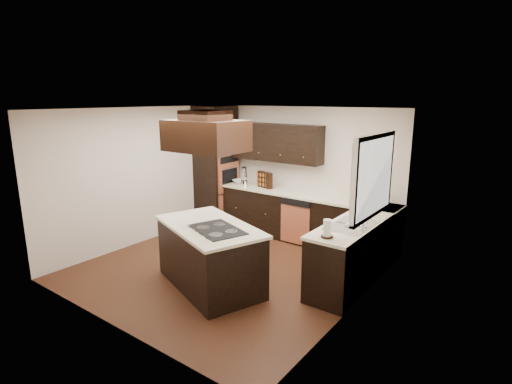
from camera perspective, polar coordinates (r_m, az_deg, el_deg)
floor at (r=6.55m, az=-3.89°, el=-10.80°), size 4.20×4.20×0.02m
ceiling at (r=5.98m, az=-4.28°, el=11.82°), size 4.20×4.20×0.02m
wall_back at (r=7.83m, az=5.99°, el=2.88°), size 4.20×0.02×2.50m
wall_front at (r=4.80m, az=-20.69°, el=-4.73°), size 4.20×0.02×2.50m
wall_left at (r=7.65m, az=-16.21°, el=2.17°), size 0.02×4.20×2.50m
wall_right at (r=5.07m, az=14.41°, el=-3.31°), size 0.02×4.20×2.50m
oven_column at (r=8.58m, az=-5.71°, el=2.53°), size 0.65×0.75×2.12m
wall_oven_face at (r=8.34m, az=-3.93°, el=2.67°), size 0.05×0.62×0.78m
base_cabinets_back at (r=7.74m, az=4.90°, el=-3.38°), size 2.93×0.60×0.88m
base_cabinets_right at (r=6.24m, az=14.50°, el=-8.01°), size 0.60×2.40×0.88m
countertop_back at (r=7.61m, az=4.91°, el=-0.09°), size 2.93×0.63×0.04m
countertop_right at (r=6.09m, az=14.62°, el=-3.95°), size 0.63×2.40×0.04m
upper_cabinets at (r=7.82m, az=2.68°, el=7.08°), size 2.00×0.34×0.72m
dishwasher_front at (r=7.37m, az=5.63°, el=-4.63°), size 0.60×0.05×0.72m
window_frame at (r=5.50m, az=16.45°, el=2.14°), size 0.06×1.32×1.12m
window_pane at (r=5.49m, az=16.73°, el=2.10°), size 0.00×1.20×1.00m
curtain_left at (r=5.12m, az=14.23°, el=2.05°), size 0.02×0.34×0.90m
curtain_right at (r=5.90m, az=17.36°, el=3.31°), size 0.02×0.34×0.90m
sink_rim at (r=5.77m, az=13.46°, el=-4.61°), size 0.52×0.84×0.01m
island at (r=5.83m, az=-6.61°, el=-9.18°), size 1.89×1.45×0.88m
island_top at (r=5.67m, az=-6.74°, el=-4.89°), size 1.97×1.53×0.04m
cooktop at (r=5.45m, az=-5.55°, el=-5.35°), size 0.93×0.77×0.01m
range_hood at (r=5.52m, az=-7.17°, el=7.99°), size 1.05×0.72×0.42m
hood_duct at (r=5.50m, az=-7.26°, el=10.84°), size 0.55×0.50×0.13m
blender_base at (r=8.11m, az=-1.69°, el=1.30°), size 0.15×0.15×0.10m
blender_pitcher at (r=8.07m, az=-1.70°, el=2.55°), size 0.13×0.13×0.26m
spice_rack at (r=7.89m, az=1.27°, el=1.76°), size 0.39×0.20×0.32m
mixing_bowl at (r=8.32m, az=-2.31°, el=1.51°), size 0.39×0.39×0.07m
soap_bottle at (r=6.12m, az=14.80°, el=-2.87°), size 0.09×0.09×0.16m
paper_towel at (r=5.18m, az=10.16°, el=-5.19°), size 0.13×0.13×0.24m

